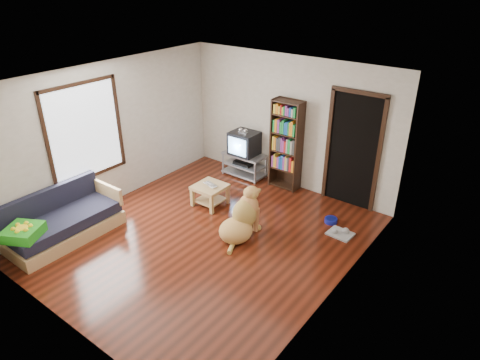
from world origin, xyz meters
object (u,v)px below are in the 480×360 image
Objects in this scene: laptop at (209,186)px; coffee_table at (210,191)px; crt_tv at (245,143)px; sofa at (64,223)px; green_cushion at (23,232)px; tv_stand at (244,164)px; dog at (242,219)px; dog_bowl at (331,220)px; bookshelf at (287,140)px; grey_rag at (340,234)px.

coffee_table is (-0.00, 0.03, -0.13)m from laptop.
crt_tv is 0.32× the size of sofa.
coffee_table is (1.09, 2.96, -0.22)m from green_cushion.
dog is at bearing -54.28° from tv_stand.
dog_bowl is 0.40× the size of coffee_table.
dog_bowl is 0.24× the size of tv_stand.
green_cushion reaches higher than dog_bowl.
bookshelf is at bearing 62.68° from sofa.
grey_rag is at bearing -39.81° from dog_bowl.
bookshelf is (0.95, 0.09, 0.73)m from tv_stand.
coffee_table is (0.24, -1.39, 0.01)m from tv_stand.
laptop is 0.17× the size of sofa.
dog_bowl reaches higher than grey_rag.
sofa is at bearing -137.42° from dog_bowl.
grey_rag is 2.87m from crt_tv.
tv_stand reaches higher than laptop.
bookshelf reaches higher than coffee_table.
coffee_table is (-0.71, -1.48, -0.72)m from bookshelf.
dog_bowl is 0.12× the size of sofa.
sofa reaches higher than laptop.
sofa is (-0.97, -3.65, -0.48)m from crt_tv.
dog_bowl is 2.25m from coffee_table.
dog_bowl is 2.51m from crt_tv.
crt_tv is at bearing 125.40° from dog.
dog_bowl is at bearing 51.50° from dog.
laptop is 0.14m from coffee_table.
dog_bowl is (2.09, 0.83, -0.37)m from laptop.
sofa is at bearing -142.29° from grey_rag.
coffee_table is (0.24, -1.41, -0.46)m from crt_tv.
sofa is at bearing -104.93° from crt_tv.
crt_tv is at bearing 113.76° from laptop.
laptop is at bearing -158.48° from dog_bowl.
crt_tv is (-2.63, 0.86, 0.73)m from grey_rag.
bookshelf is at bearing 4.32° from crt_tv.
coffee_table is (1.21, 2.24, 0.02)m from sofa.
grey_rag is (0.30, -0.25, -0.03)m from dog_bowl.
green_cushion is 3.32m from dog.
green_cushion is 0.88× the size of coffee_table.
dog_bowl is 0.38× the size of crt_tv.
crt_tv is at bearing -175.68° from bookshelf.
tv_stand is 1.41m from coffee_table.
laptop is 1.50m from crt_tv.
tv_stand is (-0.24, 1.42, -0.14)m from laptop.
dog reaches higher than green_cushion.
dog_bowl is 0.55× the size of grey_rag.
grey_rag is 0.22× the size of sofa.
green_cushion is 0.46× the size of dog.
sofa reaches higher than coffee_table.
grey_rag is at bearing -18.13° from crt_tv.
sofa reaches higher than green_cushion.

